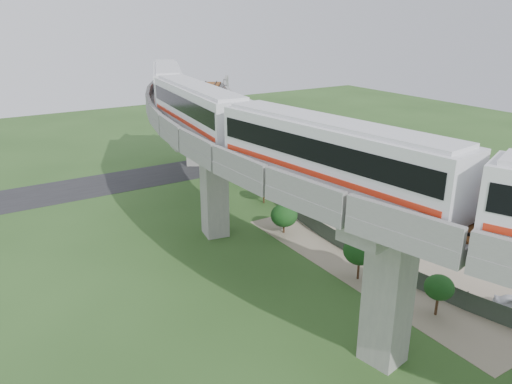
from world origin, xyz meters
TOP-DOWN VIEW (x-y plane):
  - ground at (0.00, 0.00)m, footprint 160.00×160.00m
  - dirt_lot at (14.00, -2.00)m, footprint 18.00×26.00m
  - asphalt_road at (0.00, 30.00)m, footprint 60.00×8.00m
  - viaduct at (3.84, 0.00)m, footprint 19.58×73.98m
  - metro_train at (0.36, -1.01)m, footprint 11.20×61.34m
  - fence at (9.75, 0.00)m, footprint 3.87×38.73m
  - tree_0 at (11.05, 21.38)m, footprint 2.94×2.94m
  - tree_1 at (9.01, 14.73)m, footprint 1.92×1.92m
  - tree_2 at (6.32, 7.22)m, footprint 2.47×2.47m
  - tree_3 at (6.21, -2.73)m, footprint 2.50×2.50m
  - tree_4 at (7.27, -9.11)m, footprint 1.96×1.96m
  - car_red at (19.59, -6.16)m, footprint 3.56×3.80m
  - car_dark at (16.90, 8.02)m, footprint 4.75×3.09m

SIDE VIEW (x-z plane):
  - ground at x=0.00m, z-range 0.00..0.00m
  - asphalt_road at x=0.00m, z-range 0.00..0.03m
  - dirt_lot at x=14.00m, z-range 0.00..0.04m
  - car_red at x=19.59m, z-range 0.04..1.31m
  - car_dark at x=16.90m, z-range 0.04..1.32m
  - fence at x=9.75m, z-range 0.00..1.50m
  - tree_2 at x=6.32m, z-range 0.35..3.15m
  - tree_1 at x=9.01m, z-range 0.54..3.27m
  - tree_0 at x=11.05m, z-range 0.36..3.59m
  - tree_4 at x=7.27m, z-range 0.64..3.59m
  - tree_3 at x=6.21m, z-range 0.66..4.12m
  - viaduct at x=3.84m, z-range 3.35..14.75m
  - metro_train at x=0.36m, z-range 10.49..14.13m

